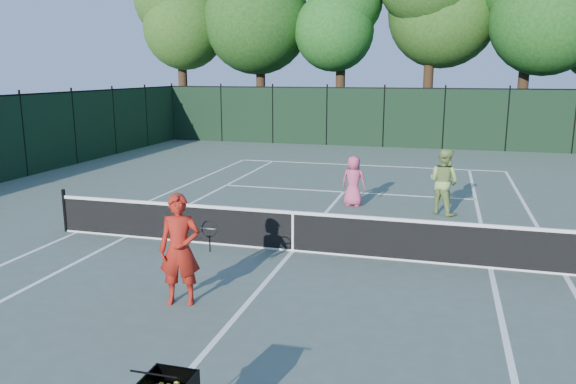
# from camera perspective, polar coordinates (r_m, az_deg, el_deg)

# --- Properties ---
(ground) EXTENTS (90.00, 90.00, 0.00)m
(ground) POSITION_cam_1_polar(r_m,az_deg,el_deg) (12.41, 0.49, -6.02)
(ground) COLOR #49584E
(ground) RESTS_ON ground
(sideline_doubles_left) EXTENTS (0.10, 23.77, 0.01)m
(sideline_doubles_left) POSITION_cam_1_polar(r_m,az_deg,el_deg) (14.75, -20.59, -3.83)
(sideline_doubles_left) COLOR white
(sideline_doubles_left) RESTS_ON ground
(sideline_doubles_right) EXTENTS (0.10, 23.77, 0.01)m
(sideline_doubles_right) POSITION_cam_1_polar(r_m,az_deg,el_deg) (12.26, 26.32, -7.54)
(sideline_doubles_right) COLOR white
(sideline_doubles_right) RESTS_ON ground
(sideline_singles_left) EXTENTS (0.10, 23.77, 0.01)m
(sideline_singles_left) POSITION_cam_1_polar(r_m,az_deg,el_deg) (14.00, -16.04, -4.36)
(sideline_singles_left) COLOR white
(sideline_singles_left) RESTS_ON ground
(sideline_singles_right) EXTENTS (0.10, 23.77, 0.01)m
(sideline_singles_right) POSITION_cam_1_polar(r_m,az_deg,el_deg) (12.07, 19.88, -7.29)
(sideline_singles_right) COLOR white
(sideline_singles_right) RESTS_ON ground
(baseline_far) EXTENTS (10.97, 0.10, 0.01)m
(baseline_far) POSITION_cam_1_polar(r_m,az_deg,el_deg) (23.78, 7.99, 2.70)
(baseline_far) COLOR white
(baseline_far) RESTS_ON ground
(service_line_far) EXTENTS (8.23, 0.10, 0.01)m
(service_line_far) POSITION_cam_1_polar(r_m,az_deg,el_deg) (18.45, 5.69, 0.01)
(service_line_far) COLOR white
(service_line_far) RESTS_ON ground
(center_service_line) EXTENTS (0.10, 12.80, 0.01)m
(center_service_line) POSITION_cam_1_polar(r_m,az_deg,el_deg) (12.41, 0.49, -6.00)
(center_service_line) COLOR white
(center_service_line) RESTS_ON ground
(tennis_net) EXTENTS (11.69, 0.09, 1.06)m
(tennis_net) POSITION_cam_1_polar(r_m,az_deg,el_deg) (12.27, 0.50, -3.90)
(tennis_net) COLOR black
(tennis_net) RESTS_ON ground
(fence_far) EXTENTS (24.00, 0.05, 3.00)m
(fence_far) POSITION_cam_1_polar(r_m,az_deg,el_deg) (29.63, 9.70, 7.42)
(fence_far) COLOR black
(fence_far) RESTS_ON ground
(tree_2) EXTENTS (6.00, 6.00, 12.40)m
(tree_2) POSITION_cam_1_polar(r_m,az_deg,el_deg) (33.95, 5.50, 18.65)
(tree_2) COLOR black
(tree_2) RESTS_ON ground
(coach) EXTENTS (0.89, 0.81, 1.91)m
(coach) POSITION_cam_1_polar(r_m,az_deg,el_deg) (9.60, -10.92, -5.76)
(coach) COLOR #A21D12
(coach) RESTS_ON ground
(player_pink) EXTENTS (0.78, 0.57, 1.47)m
(player_pink) POSITION_cam_1_polar(r_m,az_deg,el_deg) (16.47, 6.67, 1.12)
(player_pink) COLOR #CF4970
(player_pink) RESTS_ON ground
(player_green) EXTENTS (1.12, 1.06, 1.82)m
(player_green) POSITION_cam_1_polar(r_m,az_deg,el_deg) (15.94, 15.53, 1.02)
(player_green) COLOR #94B55A
(player_green) RESTS_ON ground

